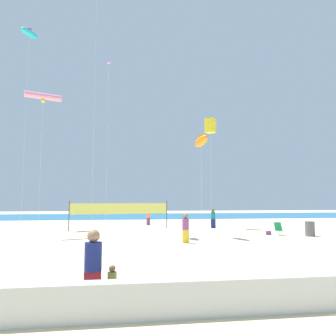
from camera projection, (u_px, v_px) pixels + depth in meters
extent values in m
plane|color=beige|center=(173.00, 248.00, 16.72)|extent=(120.00, 120.00, 0.00)
cube|color=#1E6B99|center=(137.00, 216.00, 51.22)|extent=(120.00, 20.00, 0.01)
cube|color=beige|center=(248.00, 295.00, 6.99)|extent=(28.00, 0.44, 0.76)
cube|color=maroon|center=(92.00, 289.00, 7.45)|extent=(0.38, 0.23, 0.79)
cylinder|color=navy|center=(93.00, 257.00, 7.52)|extent=(0.40, 0.40, 0.65)
sphere|color=#997051|center=(94.00, 236.00, 7.57)|extent=(0.29, 0.29, 0.29)
cube|color=gold|center=(112.00, 296.00, 7.48)|extent=(0.20, 0.12, 0.42)
cylinder|color=olive|center=(112.00, 279.00, 7.52)|extent=(0.21, 0.21, 0.34)
sphere|color=brown|center=(112.00, 268.00, 7.54)|extent=(0.15, 0.15, 0.15)
cube|color=#7A3872|center=(148.00, 221.00, 32.12)|extent=(0.34, 0.20, 0.71)
cylinder|color=#EA7260|center=(148.00, 215.00, 32.19)|extent=(0.36, 0.36, 0.59)
sphere|color=beige|center=(148.00, 210.00, 32.23)|extent=(0.26, 0.26, 0.26)
cube|color=navy|center=(213.00, 224.00, 28.69)|extent=(0.37, 0.22, 0.78)
cylinder|color=#19727A|center=(213.00, 215.00, 28.76)|extent=(0.39, 0.39, 0.65)
sphere|color=brown|center=(213.00, 210.00, 28.81)|extent=(0.29, 0.29, 0.29)
cube|color=gold|center=(186.00, 236.00, 18.60)|extent=(0.36, 0.22, 0.75)
cylinder|color=#7A3872|center=(186.00, 224.00, 18.67)|extent=(0.38, 0.38, 0.62)
sphere|color=brown|center=(185.00, 216.00, 18.71)|extent=(0.28, 0.28, 0.28)
cube|color=#1E8C4C|center=(280.00, 231.00, 22.55)|extent=(0.52, 0.48, 0.03)
cube|color=#1E8C4C|center=(278.00, 226.00, 22.87)|extent=(0.52, 0.23, 0.57)
cylinder|color=silver|center=(281.00, 233.00, 22.40)|extent=(0.03, 0.03, 0.32)
cylinder|color=silver|center=(279.00, 233.00, 22.68)|extent=(0.03, 0.03, 0.32)
cylinder|color=#595960|center=(310.00, 229.00, 22.09)|extent=(0.63, 0.63, 1.00)
cylinder|color=#4C4C51|center=(69.00, 216.00, 25.89)|extent=(0.08, 0.08, 2.40)
cylinder|color=#4C4C51|center=(167.00, 214.00, 29.08)|extent=(0.08, 0.08, 2.40)
cube|color=#EAE566|center=(121.00, 209.00, 27.54)|extent=(8.14, 2.06, 0.90)
cube|color=#7A3872|center=(269.00, 233.00, 22.89)|extent=(0.35, 0.17, 0.28)
cylinder|color=silver|center=(211.00, 176.00, 29.16)|extent=(0.01, 0.01, 9.17)
cube|color=yellow|center=(210.00, 126.00, 29.62)|extent=(1.13, 1.13, 1.29)
cylinder|color=silver|center=(202.00, 188.00, 21.83)|extent=(0.01, 0.01, 6.42)
ellipsoid|color=orange|center=(201.00, 141.00, 22.15)|extent=(0.92, 1.88, 0.93)
cube|color=orange|center=(201.00, 137.00, 22.18)|extent=(0.34, 0.06, 0.43)
cylinder|color=silver|center=(25.00, 128.00, 29.60)|extent=(0.01, 0.01, 17.99)
ellipsoid|color=#26BFCC|center=(29.00, 33.00, 30.49)|extent=(1.64, 1.83, 0.77)
cube|color=#D833A5|center=(29.00, 30.00, 30.52)|extent=(0.36, 0.06, 0.45)
cylinder|color=silver|center=(40.00, 165.00, 22.72)|extent=(0.01, 0.01, 9.79)
cylinder|color=pink|center=(43.00, 96.00, 23.21)|extent=(2.48, 1.31, 0.45)
sphere|color=yellow|center=(43.00, 101.00, 23.18)|extent=(0.27, 0.27, 0.27)
cylinder|color=silver|center=(94.00, 102.00, 25.00)|extent=(0.01, 0.01, 19.89)
cylinder|color=silver|center=(107.00, 144.00, 29.31)|extent=(0.01, 0.01, 14.97)
pyramid|color=#D833A5|center=(109.00, 63.00, 30.04)|extent=(0.58, 0.58, 0.27)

